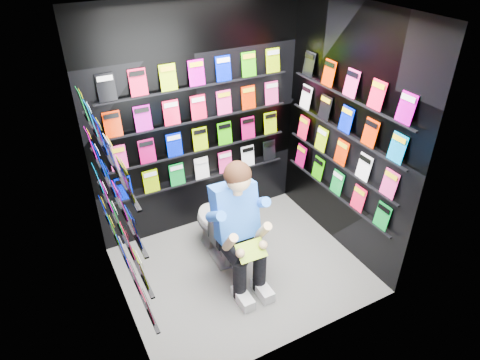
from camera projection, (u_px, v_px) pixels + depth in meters
floor at (242, 270)px, 4.55m from camera, size 2.40×2.40×0.00m
ceiling at (243, 12)px, 3.17m from camera, size 2.40×2.40×0.00m
wall_back at (198, 123)px, 4.61m from camera, size 2.40×0.04×2.60m
wall_front at (307, 225)px, 3.11m from camera, size 2.40×0.04×2.60m
wall_left at (109, 200)px, 3.38m from camera, size 0.04×2.00×2.60m
wall_right at (346, 136)px, 4.33m from camera, size 0.04×2.00×2.60m
comics_back at (199, 124)px, 4.58m from camera, size 2.10×0.06×1.37m
comics_left at (112, 198)px, 3.39m from camera, size 0.06×1.70×1.37m
comics_right at (344, 136)px, 4.32m from camera, size 0.06×1.70×1.37m
toilet at (218, 225)px, 4.60m from camera, size 0.45×0.76×0.73m
longbox at (242, 225)px, 4.94m from camera, size 0.34×0.48×0.33m
longbox_lid at (242, 213)px, 4.84m from camera, size 0.36×0.51×0.03m
reader at (234, 211)px, 4.09m from camera, size 0.60×0.85×1.53m
held_comic at (251, 251)px, 3.94m from camera, size 0.28×0.17×0.12m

